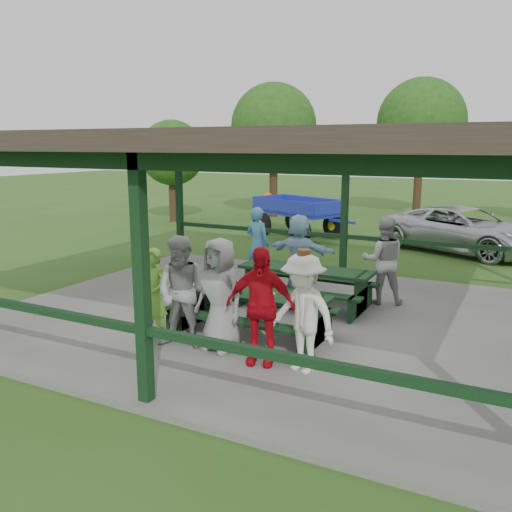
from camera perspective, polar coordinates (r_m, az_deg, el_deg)
The scene contains 19 objects.
ground at distance 10.07m, azimuth 2.24°, elevation -6.77°, with size 90.00×90.00×0.00m, color #2E591B.
concrete_slab at distance 10.05m, azimuth 2.25°, elevation -6.50°, with size 10.00×8.00×0.10m, color slate.
pavilion_structure at distance 9.55m, azimuth 2.40°, elevation 11.58°, with size 10.60×8.60×3.24m.
picnic_table_near at distance 8.84m, azimuth -0.65°, elevation -5.47°, with size 2.64×1.39×0.75m.
picnic_table_far at distance 10.53m, azimuth 5.20°, elevation -2.72°, with size 2.58×1.39×0.75m.
table_setting at distance 8.80m, azimuth -0.85°, elevation -3.46°, with size 2.27×0.45×0.10m.
contestant_green at distance 8.66m, azimuth -10.73°, elevation -4.13°, with size 0.55×0.36×1.51m, color #69A835.
contestant_grey_left at distance 8.33m, azimuth -7.70°, elevation -3.83°, with size 0.85×0.66×1.74m, color gray.
contestant_grey_mid at distance 8.15m, azimuth -3.82°, elevation -4.11°, with size 0.85×0.55×1.74m, color gray.
contestant_red at distance 7.65m, azimuth 0.45°, elevation -5.26°, with size 1.00×0.42×1.70m, color red.
contestant_white_fedora at distance 7.43m, azimuth 4.96°, elevation -5.99°, with size 1.21×0.91×1.71m.
spectator_lblue at distance 11.55m, azimuth 4.55°, elevation 0.36°, with size 1.53×0.49×1.65m, color #86B2CF.
spectator_blue at distance 12.35m, azimuth 0.19°, elevation 1.26°, with size 0.62×0.41×1.71m, color teal.
spectator_grey at distance 10.87m, azimuth 13.24°, elevation -0.45°, with size 0.83×0.65×1.72m, color gray.
pickup_truck at distance 17.34m, azimuth 21.05°, elevation 2.58°, with size 2.26×4.90×1.36m, color silver.
farm_trailer at distance 19.09m, azimuth 4.38°, elevation 4.21°, with size 4.12×2.73×1.45m.
tree_far_left at distance 24.33m, azimuth 1.88°, elevation 13.46°, with size 3.74×3.74×5.84m.
tree_left at distance 25.82m, azimuth 17.02°, elevation 13.26°, with size 3.91×3.91×6.10m.
tree_edge_left at distance 23.05m, azimuth -8.83°, elevation 10.63°, with size 2.68×2.68×4.19m.
Camera 1 is at (4.01, -8.67, 3.18)m, focal length 38.00 mm.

